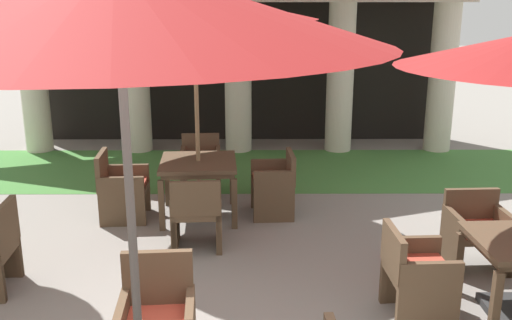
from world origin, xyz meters
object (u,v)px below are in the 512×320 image
(patio_chair_mid_left_north, at_px, (476,232))
(patio_chair_far_back_west, at_px, (121,188))
(patio_umbrella_near_foreground, at_px, (118,6))
(patio_chair_mid_left_west, at_px, (416,275))
(patio_chair_far_back_south, at_px, (197,213))
(patio_umbrella_far_back, at_px, (194,7))
(patio_chair_far_back_north, at_px, (201,165))
(patio_chair_far_back_east, at_px, (275,184))
(patio_table_far_back, at_px, (198,168))

(patio_chair_mid_left_north, bearing_deg, patio_chair_far_back_west, -22.02)
(patio_umbrella_near_foreground, distance_m, patio_chair_mid_left_west, 3.56)
(patio_chair_mid_left_west, bearing_deg, patio_chair_far_back_south, -128.25)
(patio_chair_far_back_west, bearing_deg, patio_umbrella_far_back, 90.00)
(patio_chair_far_back_west, relative_size, patio_chair_far_back_north, 1.07)
(patio_chair_far_back_east, bearing_deg, patio_umbrella_far_back, 90.00)
(patio_chair_far_back_west, bearing_deg, patio_chair_mid_left_north, 66.98)
(patio_umbrella_near_foreground, bearing_deg, patio_chair_mid_left_west, 40.54)
(patio_chair_mid_left_north, xyz_separation_m, patio_chair_far_back_west, (-3.99, 1.41, 0.01))
(patio_chair_mid_left_west, xyz_separation_m, patio_chair_far_back_south, (-2.05, 1.48, 0.01))
(patio_chair_far_back_east, bearing_deg, patio_chair_mid_left_west, -159.11)
(patio_umbrella_near_foreground, xyz_separation_m, patio_chair_mid_left_west, (2.06, 1.76, -2.31))
(patio_chair_mid_left_west, bearing_deg, patio_umbrella_near_foreground, -51.97)
(patio_chair_mid_left_north, bearing_deg, patio_umbrella_far_back, -28.60)
(patio_chair_far_back_east, bearing_deg, patio_chair_mid_left_north, -130.50)
(patio_chair_mid_left_west, height_order, patio_table_far_back, patio_chair_mid_left_west)
(patio_chair_mid_left_north, relative_size, patio_chair_far_back_south, 0.93)
(patio_table_far_back, bearing_deg, patio_chair_far_back_south, -86.49)
(patio_chair_far_back_east, relative_size, patio_chair_far_back_north, 1.02)
(patio_chair_mid_left_west, distance_m, patio_table_far_back, 3.24)
(patio_chair_mid_left_west, height_order, patio_chair_far_back_north, patio_chair_mid_left_west)
(patio_chair_far_back_west, xyz_separation_m, patio_chair_far_back_east, (1.95, 0.12, 0.01))
(patio_chair_mid_left_north, height_order, patio_umbrella_far_back, patio_umbrella_far_back)
(patio_chair_mid_left_west, distance_m, patio_chair_far_back_east, 2.75)
(patio_umbrella_near_foreground, bearing_deg, patio_chair_far_back_south, 89.87)
(patio_chair_far_back_south, bearing_deg, patio_chair_mid_left_west, -39.26)
(patio_table_far_back, bearing_deg, patio_chair_far_back_east, 3.51)
(patio_chair_far_back_west, bearing_deg, patio_chair_far_back_south, 45.20)
(patio_umbrella_near_foreground, relative_size, patio_chair_far_back_east, 3.60)
(patio_umbrella_near_foreground, xyz_separation_m, patio_umbrella_far_back, (-0.05, 4.21, -0.09))
(patio_chair_far_back_west, bearing_deg, patio_umbrella_near_foreground, 10.45)
(patio_chair_far_back_west, bearing_deg, patio_chair_mid_left_west, 48.78)
(patio_umbrella_near_foreground, height_order, patio_chair_far_back_east, patio_umbrella_near_foreground)
(patio_umbrella_far_back, distance_m, patio_chair_far_back_north, 2.43)
(patio_table_far_back, xyz_separation_m, patio_chair_far_back_west, (-0.98, -0.06, -0.25))
(patio_chair_far_back_south, bearing_deg, patio_chair_far_back_north, 90.00)
(patio_chair_mid_left_north, distance_m, patio_chair_far_back_north, 3.92)
(patio_table_far_back, relative_size, patio_chair_far_back_east, 1.21)
(patio_umbrella_near_foreground, height_order, patio_chair_far_back_south, patio_umbrella_near_foreground)
(patio_chair_mid_left_north, height_order, patio_chair_far_back_north, patio_chair_far_back_north)
(patio_chair_mid_left_north, relative_size, patio_chair_far_back_east, 0.97)
(patio_table_far_back, bearing_deg, patio_umbrella_near_foreground, -89.29)
(patio_umbrella_near_foreground, bearing_deg, patio_chair_far_back_east, 77.84)
(patio_chair_far_back_east, bearing_deg, patio_chair_far_back_south, 135.01)
(patio_chair_far_back_west, bearing_deg, patio_table_far_back, 90.00)
(patio_umbrella_far_back, relative_size, patio_chair_far_back_west, 3.36)
(patio_umbrella_near_foreground, distance_m, patio_chair_far_back_west, 4.86)
(patio_chair_far_back_east, height_order, patio_chair_far_back_north, patio_chair_far_back_east)
(patio_table_far_back, height_order, patio_chair_far_back_north, patio_chair_far_back_north)
(patio_table_far_back, relative_size, patio_chair_far_back_south, 1.17)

